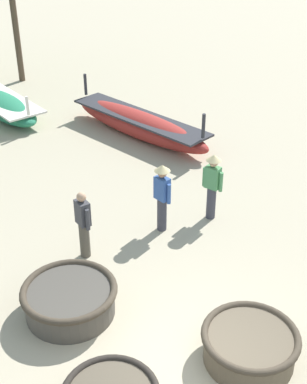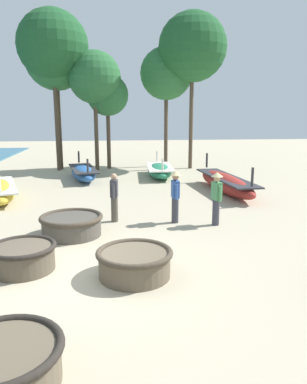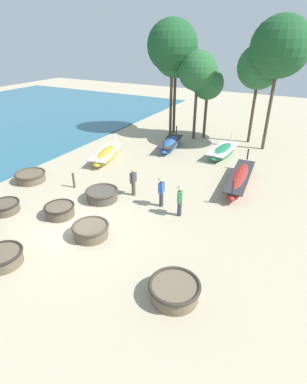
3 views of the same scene
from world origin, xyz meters
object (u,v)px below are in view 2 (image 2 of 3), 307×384
(tree_leftmost, at_px, (95,78))
(fisherman_standing_left, at_px, (216,195))
(long_boat_blue_hull, at_px, (160,170))
(coracle_beside_post, at_px, (23,256))
(long_boat_green_hull, at_px, (226,183))
(tree_tall_back, at_px, (53,46))
(coracle_center, at_px, (135,262))
(fisherman_standing_right, at_px, (114,196))
(tree_right_mid, at_px, (166,74))
(tree_left_mid, at_px, (193,47))
(fisherman_with_hat, at_px, (175,193))
(tree_rightmost, at_px, (107,95))
(tree_center, at_px, (56,59))
(coracle_nearest, at_px, (2,363))
(coracle_tilted, at_px, (72,224))
(long_boat_red_hull, at_px, (83,173))

(tree_leftmost, bearing_deg, fisherman_standing_left, -71.48)
(long_boat_blue_hull, bearing_deg, coracle_beside_post, -111.13)
(long_boat_green_hull, xyz_separation_m, tree_tall_back, (-8.13, 7.43, 6.77))
(coracle_center, bearing_deg, long_boat_blue_hull, 80.14)
(coracle_beside_post, relative_size, fisherman_standing_right, 0.95)
(long_boat_blue_hull, relative_size, fisherman_standing_right, 2.62)
(coracle_center, bearing_deg, fisherman_standing_right, 95.03)
(tree_tall_back, height_order, tree_right_mid, tree_tall_back)
(long_boat_blue_hull, bearing_deg, tree_tall_back, 152.16)
(fisherman_standing_left, height_order, tree_left_mid, tree_left_mid)
(coracle_beside_post, distance_m, tree_left_mid, 17.86)
(tree_left_mid, distance_m, tree_leftmost, 6.07)
(fisherman_with_hat, bearing_deg, tree_left_mid, 75.68)
(fisherman_with_hat, bearing_deg, fisherman_standing_right, 169.87)
(tree_rightmost, bearing_deg, tree_leftmost, -142.26)
(tree_right_mid, bearing_deg, coracle_center, -100.63)
(fisherman_standing_left, xyz_separation_m, tree_right_mid, (0.38, 13.27, 4.87))
(fisherman_standing_left, bearing_deg, tree_leftmost, 108.52)
(long_boat_green_hull, xyz_separation_m, fisherman_standing_right, (-4.91, -4.00, 0.42))
(fisherman_with_hat, xyz_separation_m, fisherman_standing_right, (-1.91, 0.34, -0.12))
(tree_leftmost, height_order, tree_center, tree_center)
(fisherman_standing_right, relative_size, tree_left_mid, 0.17)
(fisherman_standing_left, height_order, tree_leftmost, tree_leftmost)
(coracle_nearest, bearing_deg, coracle_center, 58.34)
(coracle_center, height_order, tree_left_mid, tree_left_mid)
(coracle_center, height_order, tree_tall_back, tree_tall_back)
(fisherman_standing_right, relative_size, tree_center, 0.19)
(tree_leftmost, relative_size, tree_rightmost, 1.21)
(coracle_beside_post, distance_m, tree_tall_back, 16.56)
(coracle_nearest, xyz_separation_m, tree_center, (-1.63, 19.29, 6.23))
(coracle_tilted, distance_m, fisherman_standing_left, 4.44)
(coracle_beside_post, bearing_deg, long_boat_blue_hull, 68.87)
(coracle_nearest, distance_m, tree_rightmost, 19.62)
(long_boat_green_hull, bearing_deg, coracle_center, -118.95)
(long_boat_green_hull, height_order, tree_right_mid, tree_right_mid)
(coracle_beside_post, distance_m, fisherman_with_hat, 5.18)
(coracle_center, xyz_separation_m, fisherman_standing_left, (2.76, 3.46, 0.64))
(fisherman_standing_right, bearing_deg, tree_left_mid, 66.68)
(fisherman_with_hat, relative_size, tree_rightmost, 0.29)
(tree_leftmost, relative_size, tree_center, 0.83)
(fisherman_standing_right, distance_m, tree_tall_back, 13.47)
(tree_leftmost, bearing_deg, coracle_center, -85.29)
(coracle_tilted, height_order, coracle_nearest, coracle_tilted)
(long_boat_green_hull, distance_m, tree_left_mid, 10.01)
(long_boat_red_hull, distance_m, tree_right_mid, 8.73)
(long_boat_red_hull, height_order, long_boat_green_hull, long_boat_green_hull)
(long_boat_red_hull, distance_m, tree_rightmost, 5.83)
(coracle_nearest, relative_size, tree_left_mid, 0.17)
(fisherman_with_hat, bearing_deg, tree_rightmost, 99.75)
(tree_right_mid, bearing_deg, coracle_nearest, -104.26)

